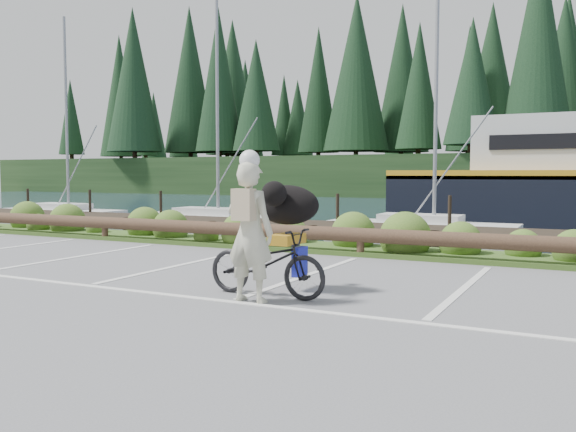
% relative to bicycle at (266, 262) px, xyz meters
% --- Properties ---
extents(ground, '(72.00, 72.00, 0.00)m').
position_rel_bicycle_xyz_m(ground, '(-0.24, -0.16, -0.48)').
color(ground, '#5E5E60').
extents(harbor_backdrop, '(170.00, 160.00, 30.00)m').
position_rel_bicycle_xyz_m(harbor_backdrop, '(0.15, 78.36, -0.48)').
color(harbor_backdrop, '#172837').
rests_on(harbor_backdrop, ground).
extents(vegetation_strip, '(34.00, 1.60, 0.10)m').
position_rel_bicycle_xyz_m(vegetation_strip, '(-0.24, 5.14, -0.43)').
color(vegetation_strip, '#3D5B21').
rests_on(vegetation_strip, ground).
extents(log_rail, '(32.00, 0.30, 0.60)m').
position_rel_bicycle_xyz_m(log_rail, '(-0.24, 4.44, -0.48)').
color(log_rail, '#443021').
rests_on(log_rail, ground).
extents(bicycle, '(1.86, 0.70, 0.97)m').
position_rel_bicycle_xyz_m(bicycle, '(0.00, 0.00, 0.00)').
color(bicycle, black).
rests_on(bicycle, ground).
extents(cyclist, '(0.70, 0.47, 1.88)m').
position_rel_bicycle_xyz_m(cyclist, '(-0.01, -0.43, 0.46)').
color(cyclist, beige).
rests_on(cyclist, ground).
extents(dog, '(0.53, 1.03, 0.59)m').
position_rel_bicycle_xyz_m(dog, '(0.02, 0.59, 0.78)').
color(dog, black).
rests_on(dog, bicycle).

